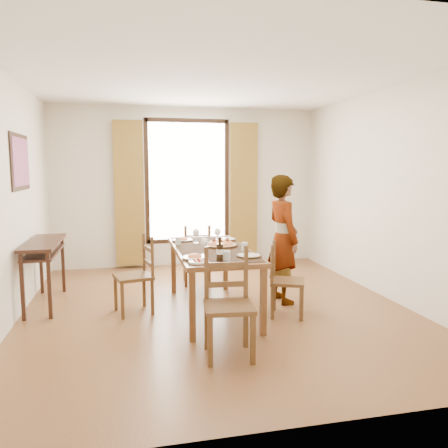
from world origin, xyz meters
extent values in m
plane|color=#55311A|center=(0.00, 0.00, 0.00)|extent=(5.00, 5.00, 0.00)
cube|color=beige|center=(0.00, 2.50, 1.35)|extent=(4.50, 0.10, 2.70)
cube|color=beige|center=(0.00, -2.50, 1.35)|extent=(4.50, 0.10, 2.70)
cube|color=beige|center=(-2.25, 0.00, 1.35)|extent=(0.10, 5.00, 2.70)
cube|color=beige|center=(2.25, 0.00, 1.35)|extent=(0.10, 5.00, 2.70)
cube|color=white|center=(0.00, 0.00, 2.72)|extent=(4.50, 5.00, 0.04)
cube|color=white|center=(0.00, 2.47, 1.45)|extent=(1.30, 0.04, 2.00)
cube|color=brown|center=(-0.98, 2.41, 1.25)|extent=(0.48, 0.10, 2.40)
cube|color=brown|center=(0.98, 2.41, 1.25)|extent=(0.48, 0.10, 2.40)
cube|color=black|center=(-2.24, 0.60, 1.75)|extent=(0.02, 0.86, 0.66)
cube|color=red|center=(-2.23, 0.60, 1.75)|extent=(0.01, 0.76, 0.56)
cube|color=#331911|center=(-2.03, 0.60, 0.78)|extent=(0.38, 1.20, 0.04)
cube|color=#331911|center=(-2.03, 0.60, 0.66)|extent=(0.34, 1.10, 0.03)
cube|color=#331911|center=(-2.17, 0.05, 0.38)|extent=(0.04, 0.04, 0.76)
cube|color=#331911|center=(-2.17, 1.15, 0.38)|extent=(0.04, 0.04, 0.76)
cube|color=#331911|center=(-1.89, 0.05, 0.38)|extent=(0.04, 0.04, 0.76)
cube|color=#331911|center=(-1.89, 1.15, 0.38)|extent=(0.04, 0.04, 0.76)
cube|color=brown|center=(-0.07, -0.07, 0.72)|extent=(0.84, 1.84, 0.05)
cube|color=black|center=(-0.07, -0.07, 0.75)|extent=(0.77, 1.70, 0.01)
cube|color=brown|center=(-0.43, -0.94, 0.35)|extent=(0.06, 0.06, 0.70)
cube|color=brown|center=(-0.43, 0.79, 0.35)|extent=(0.06, 0.06, 0.70)
cube|color=brown|center=(0.29, -0.94, 0.35)|extent=(0.06, 0.06, 0.70)
cube|color=brown|center=(0.29, 0.79, 0.35)|extent=(0.06, 0.06, 0.70)
cube|color=#50381A|center=(-0.97, 0.07, 0.43)|extent=(0.48, 0.48, 0.04)
cube|color=#50381A|center=(-1.18, 0.19, 0.21)|extent=(0.04, 0.04, 0.43)
cube|color=#50381A|center=(-0.85, 0.27, 0.21)|extent=(0.04, 0.04, 0.43)
cube|color=#50381A|center=(-1.10, -0.14, 0.21)|extent=(0.04, 0.04, 0.43)
cube|color=#50381A|center=(-0.77, -0.06, 0.21)|extent=(0.04, 0.04, 0.43)
cube|color=#50381A|center=(-0.84, 0.28, 0.67)|extent=(0.03, 0.03, 0.48)
cube|color=#50381A|center=(-0.76, -0.06, 0.67)|extent=(0.03, 0.03, 0.48)
cube|color=#50381A|center=(-0.80, 0.11, 0.57)|extent=(0.11, 0.34, 0.05)
cube|color=#50381A|center=(-0.80, 0.11, 0.75)|extent=(0.11, 0.34, 0.05)
cube|color=#50381A|center=(-0.05, 1.18, 0.42)|extent=(0.42, 0.42, 0.04)
cube|color=#50381A|center=(0.13, 1.33, 0.21)|extent=(0.04, 0.04, 0.42)
cube|color=#50381A|center=(0.10, 1.00, 0.21)|extent=(0.04, 0.04, 0.42)
cube|color=#50381A|center=(-0.21, 1.35, 0.21)|extent=(0.04, 0.04, 0.42)
cube|color=#50381A|center=(-0.23, 1.02, 0.21)|extent=(0.04, 0.04, 0.42)
cube|color=#50381A|center=(0.10, 0.99, 0.65)|extent=(0.03, 0.03, 0.46)
cube|color=#50381A|center=(-0.23, 1.01, 0.65)|extent=(0.03, 0.03, 0.46)
cube|color=#50381A|center=(-0.07, 1.00, 0.56)|extent=(0.33, 0.05, 0.05)
cube|color=#50381A|center=(-0.07, 1.00, 0.72)|extent=(0.33, 0.05, 0.05)
cube|color=#50381A|center=(-0.16, -1.35, 0.46)|extent=(0.47, 0.47, 0.04)
cube|color=#50381A|center=(-0.36, -1.51, 0.23)|extent=(0.04, 0.04, 0.46)
cube|color=#50381A|center=(-0.33, -1.14, 0.23)|extent=(0.04, 0.04, 0.46)
cube|color=#50381A|center=(0.00, -1.55, 0.23)|extent=(0.04, 0.04, 0.46)
cube|color=#50381A|center=(0.04, -1.18, 0.23)|extent=(0.04, 0.04, 0.46)
cube|color=#50381A|center=(-0.33, -1.13, 0.72)|extent=(0.04, 0.04, 0.51)
cube|color=#50381A|center=(0.04, -1.17, 0.72)|extent=(0.04, 0.04, 0.51)
cube|color=#50381A|center=(-0.14, -1.15, 0.61)|extent=(0.37, 0.06, 0.05)
cube|color=#50381A|center=(-0.14, -1.15, 0.80)|extent=(0.37, 0.06, 0.05)
cube|color=#50381A|center=(0.74, -0.42, 0.40)|extent=(0.49, 0.49, 0.04)
cube|color=#50381A|center=(0.83, -0.63, 0.20)|extent=(0.04, 0.04, 0.40)
cube|color=#50381A|center=(0.53, -0.51, 0.20)|extent=(0.04, 0.04, 0.40)
cube|color=#50381A|center=(0.95, -0.34, 0.20)|extent=(0.04, 0.04, 0.40)
cube|color=#50381A|center=(0.65, -0.22, 0.20)|extent=(0.04, 0.04, 0.40)
cube|color=#50381A|center=(0.52, -0.51, 0.62)|extent=(0.03, 0.03, 0.44)
cube|color=#50381A|center=(0.64, -0.21, 0.62)|extent=(0.03, 0.03, 0.44)
cube|color=#50381A|center=(0.58, -0.36, 0.53)|extent=(0.14, 0.30, 0.04)
cube|color=#50381A|center=(0.58, -0.36, 0.69)|extent=(0.14, 0.30, 0.04)
imported|color=gray|center=(0.87, 0.11, 0.80)|extent=(0.66, 0.51, 1.60)
cylinder|color=silver|center=(0.25, -0.34, 0.81)|extent=(0.07, 0.07, 0.10)
cylinder|color=silver|center=(-0.43, 0.22, 0.81)|extent=(0.07, 0.07, 0.10)
cylinder|color=silver|center=(-0.05, -0.78, 0.81)|extent=(0.07, 0.07, 0.10)
camera|label=1|loc=(-1.02, -4.99, 1.69)|focal=35.00mm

